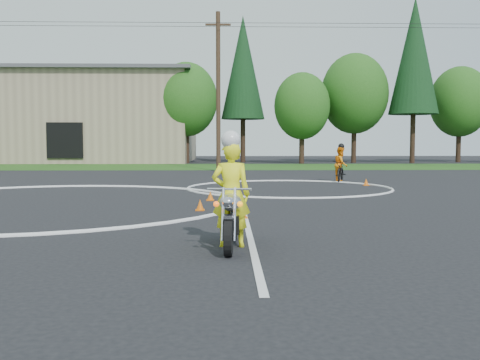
{
  "coord_description": "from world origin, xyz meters",
  "views": [
    {
      "loc": [
        5.57,
        -13.09,
        1.81
      ],
      "look_at": [
        5.81,
        -2.97,
        1.1
      ],
      "focal_mm": 40.0,
      "sensor_mm": 36.0,
      "label": 1
    }
  ],
  "objects": [
    {
      "name": "course_markings",
      "position": [
        2.17,
        4.35,
        0.01
      ],
      "size": [
        19.05,
        19.05,
        0.12
      ],
      "color": "silver",
      "rests_on": "ground"
    },
    {
      "name": "rider_primary_grp",
      "position": [
        5.63,
        -3.87,
        0.97
      ],
      "size": [
        0.69,
        0.48,
        2.02
      ],
      "rotation": [
        0.0,
        0.0,
        -0.06
      ],
      "color": "#FDFF1A",
      "rests_on": "ground"
    },
    {
      "name": "rider_second_grp",
      "position": [
        10.86,
        11.63,
        0.63
      ],
      "size": [
        1.2,
        1.96,
        1.78
      ],
      "rotation": [
        0.0,
        0.0,
        -0.32
      ],
      "color": "black",
      "rests_on": "ground"
    },
    {
      "name": "traffic_cones",
      "position": [
        5.95,
        4.12,
        0.14
      ],
      "size": [
        23.49,
        9.95,
        0.3
      ],
      "color": "#E1610B",
      "rests_on": "ground"
    },
    {
      "name": "primary_motorcycle",
      "position": [
        5.63,
        -4.01,
        0.53
      ],
      "size": [
        0.72,
        2.07,
        1.09
      ],
      "rotation": [
        0.0,
        0.0,
        -0.06
      ],
      "color": "black",
      "rests_on": "ground"
    },
    {
      "name": "treeline",
      "position": [
        14.78,
        34.61,
        6.62
      ],
      "size": [
        38.2,
        8.1,
        14.52
      ],
      "color": "#382619",
      "rests_on": "ground"
    },
    {
      "name": "utility_poles",
      "position": [
        5.0,
        21.0,
        5.2
      ],
      "size": [
        41.6,
        1.12,
        10.0
      ],
      "color": "#473321",
      "rests_on": "ground"
    },
    {
      "name": "grass_strip",
      "position": [
        0.0,
        27.0,
        0.01
      ],
      "size": [
        120.0,
        10.0,
        0.02
      ],
      "primitive_type": "cube",
      "color": "#1E4714",
      "rests_on": "ground"
    },
    {
      "name": "ground",
      "position": [
        0.0,
        0.0,
        0.0
      ],
      "size": [
        120.0,
        120.0,
        0.0
      ],
      "primitive_type": "plane",
      "color": "black",
      "rests_on": "ground"
    }
  ]
}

